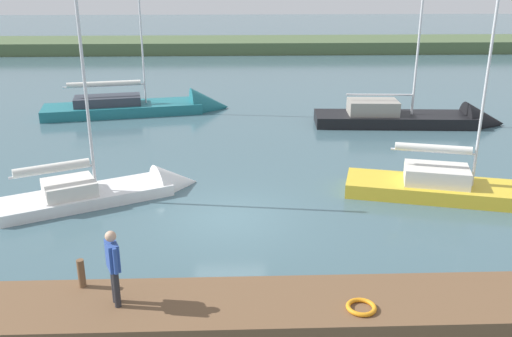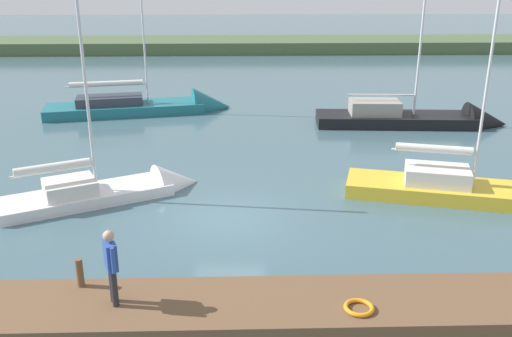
{
  "view_description": "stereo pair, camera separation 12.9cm",
  "coord_description": "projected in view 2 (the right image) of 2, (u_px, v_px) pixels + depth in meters",
  "views": [
    {
      "loc": [
        -0.29,
        16.19,
        7.45
      ],
      "look_at": [
        -0.9,
        -0.53,
        1.51
      ],
      "focal_mm": 38.1,
      "sensor_mm": 36.0,
      "label": 1
    },
    {
      "loc": [
        -0.41,
        16.19,
        7.45
      ],
      "look_at": [
        -0.9,
        -0.53,
        1.51
      ],
      "focal_mm": 38.1,
      "sensor_mm": 36.0,
      "label": 2
    }
  ],
  "objects": [
    {
      "name": "ground_plane",
      "position": [
        229.0,
        218.0,
        17.73
      ],
      "size": [
        200.0,
        200.0,
        0.0
      ],
      "primitive_type": "plane",
      "color": "#42606B"
    },
    {
      "name": "far_shoreline",
      "position": [
        236.0,
        51.0,
        57.6
      ],
      "size": [
        180.0,
        8.0,
        2.4
      ],
      "primitive_type": "cube",
      "color": "#4C603D",
      "rests_on": "ground_plane"
    },
    {
      "name": "dock_pier",
      "position": [
        224.0,
        315.0,
        12.05
      ],
      "size": [
        21.99,
        2.06,
        0.71
      ],
      "primitive_type": "cube",
      "color": "brown",
      "rests_on": "ground_plane"
    },
    {
      "name": "mooring_post_near",
      "position": [
        80.0,
        273.0,
        12.41
      ],
      "size": [
        0.17,
        0.17,
        0.69
      ],
      "primitive_type": "cylinder",
      "color": "brown",
      "rests_on": "dock_pier"
    },
    {
      "name": "life_ring_buoy",
      "position": [
        359.0,
        308.0,
        11.61
      ],
      "size": [
        0.66,
        0.66,
        0.1
      ],
      "primitive_type": "torus",
      "color": "orange",
      "rests_on": "dock_pier"
    },
    {
      "name": "sailboat_outer_mooring",
      "position": [
        119.0,
        192.0,
        19.46
      ],
      "size": [
        7.05,
        4.69,
        8.16
      ],
      "rotation": [
        0.0,
        0.0,
        3.6
      ],
      "color": "white",
      "rests_on": "ground_plane"
    },
    {
      "name": "sailboat_behind_pier",
      "position": [
        424.0,
        121.0,
        28.65
      ],
      "size": [
        10.06,
        2.92,
        12.26
      ],
      "rotation": [
        0.0,
        0.0,
        3.08
      ],
      "color": "black",
      "rests_on": "ground_plane"
    },
    {
      "name": "sailboat_near_dock",
      "position": [
        155.0,
        109.0,
        31.46
      ],
      "size": [
        10.76,
        4.44,
        13.44
      ],
      "rotation": [
        0.0,
        0.0,
        3.34
      ],
      "color": "#1E6B75",
      "rests_on": "ground_plane"
    },
    {
      "name": "sailboat_mid_channel",
      "position": [
        483.0,
        196.0,
        19.03
      ],
      "size": [
        8.52,
        4.03,
        8.95
      ],
      "rotation": [
        0.0,
        0.0,
        2.88
      ],
      "color": "gold",
      "rests_on": "ground_plane"
    },
    {
      "name": "person_on_dock",
      "position": [
        111.0,
        262.0,
        11.52
      ],
      "size": [
        0.39,
        0.61,
        1.75
      ],
      "rotation": [
        0.0,
        0.0,
        0.42
      ],
      "color": "#28282D",
      "rests_on": "dock_pier"
    }
  ]
}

